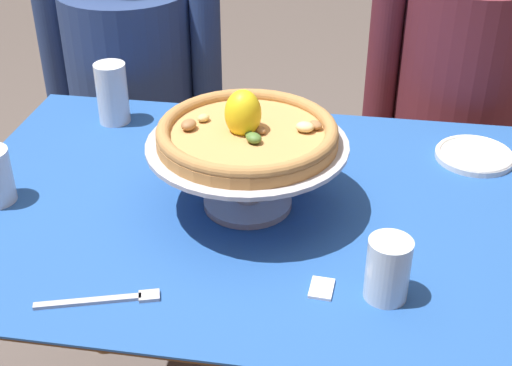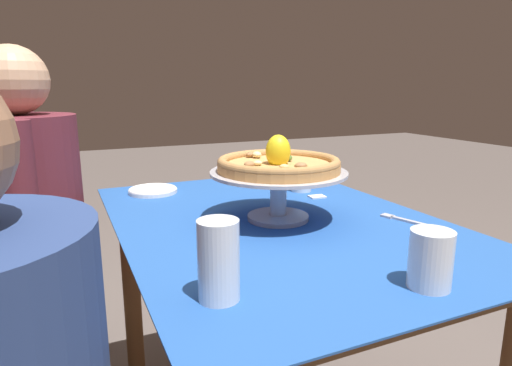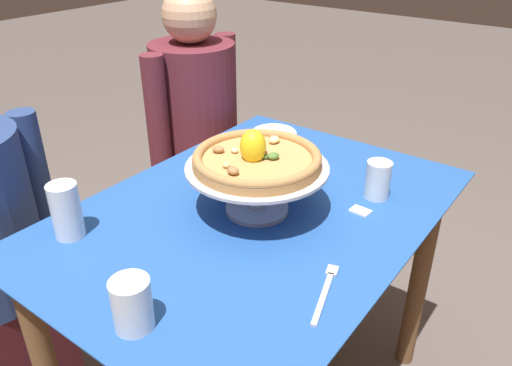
# 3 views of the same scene
# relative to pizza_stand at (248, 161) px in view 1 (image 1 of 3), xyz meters

# --- Properties ---
(dining_table) EXTENTS (1.12, 0.80, 0.76)m
(dining_table) POSITION_rel_pizza_stand_xyz_m (-0.00, 0.01, -0.22)
(dining_table) COLOR brown
(dining_table) RESTS_ON ground
(pizza_stand) EXTENTS (0.36, 0.36, 0.13)m
(pizza_stand) POSITION_rel_pizza_stand_xyz_m (0.00, 0.00, 0.00)
(pizza_stand) COLOR #B7B7C1
(pizza_stand) RESTS_ON dining_table
(pizza) EXTENTS (0.32, 0.32, 0.10)m
(pizza) POSITION_rel_pizza_stand_xyz_m (-0.00, 0.00, 0.06)
(pizza) COLOR tan
(pizza) RESTS_ON pizza_stand
(water_glass_front_right) EXTENTS (0.07, 0.07, 0.10)m
(water_glass_front_right) POSITION_rel_pizza_stand_xyz_m (0.25, -0.22, -0.05)
(water_glass_front_right) COLOR silver
(water_glass_front_right) RESTS_ON dining_table
(water_glass_back_left) EXTENTS (0.07, 0.07, 0.14)m
(water_glass_back_left) POSITION_rel_pizza_stand_xyz_m (-0.36, 0.29, -0.03)
(water_glass_back_left) COLOR white
(water_glass_back_left) RESTS_ON dining_table
(side_plate) EXTENTS (0.16, 0.16, 0.02)m
(side_plate) POSITION_rel_pizza_stand_xyz_m (0.43, 0.24, -0.09)
(side_plate) COLOR white
(side_plate) RESTS_ON dining_table
(dinner_fork) EXTENTS (0.19, 0.07, 0.01)m
(dinner_fork) POSITION_rel_pizza_stand_xyz_m (-0.17, -0.30, -0.09)
(dinner_fork) COLOR #B7B7C1
(dinner_fork) RESTS_ON dining_table
(sugar_packet) EXTENTS (0.04, 0.05, 0.00)m
(sugar_packet) POSITION_rel_pizza_stand_xyz_m (0.15, -0.22, -0.09)
(sugar_packet) COLOR white
(sugar_packet) RESTS_ON dining_table
(diner_left) EXTENTS (0.50, 0.35, 1.14)m
(diner_left) POSITION_rel_pizza_stand_xyz_m (-0.44, 0.65, -0.30)
(diner_left) COLOR maroon
(diner_left) RESTS_ON ground
(diner_right) EXTENTS (0.48, 0.33, 1.22)m
(diner_right) POSITION_rel_pizza_stand_xyz_m (0.43, 0.62, -0.27)
(diner_right) COLOR gray
(diner_right) RESTS_ON ground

